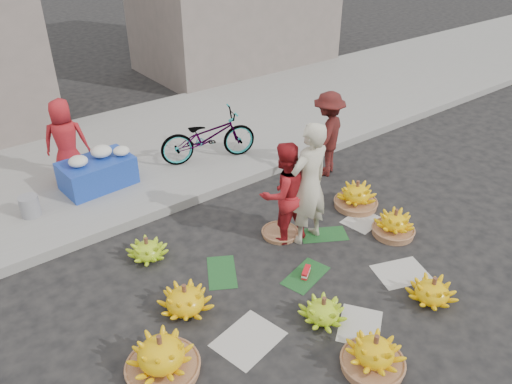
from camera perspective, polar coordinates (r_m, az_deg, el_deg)
ground at (r=6.56m, az=5.15°, el=-8.27°), size 80.00×80.00×0.00m
curb at (r=7.96m, az=-5.46°, el=0.10°), size 40.00×0.25×0.15m
sidewalk at (r=9.62m, az=-12.28°, el=5.09°), size 40.00×4.00×0.12m
newspaper_scatter at (r=6.15m, az=10.25°, el=-11.89°), size 3.20×1.80×0.00m
banana_leaves at (r=6.62m, az=3.34°, el=-7.73°), size 2.00×1.00×0.00m
banana_bunch_0 at (r=5.25m, az=-10.76°, el=-17.96°), size 0.73×0.73×0.49m
banana_bunch_1 at (r=5.76m, az=7.67°, el=-13.27°), size 0.66×0.66×0.33m
banana_bunch_2 at (r=5.36m, az=13.33°, el=-17.59°), size 0.73×0.73×0.44m
banana_bunch_3 at (r=6.27m, az=19.50°, el=-10.62°), size 0.60×0.60×0.35m
banana_bunch_4 at (r=7.24m, az=15.52°, el=-3.55°), size 0.57×0.57×0.41m
banana_bunch_5 at (r=7.74m, az=11.41°, el=-0.41°), size 0.65×0.65×0.45m
banana_bunch_6 at (r=5.85m, az=-8.10°, el=-12.07°), size 0.79×0.79×0.38m
banana_bunch_7 at (r=6.71m, az=-12.33°, el=-6.45°), size 0.54×0.54×0.33m
basket_spare at (r=7.05m, az=2.77°, el=-4.70°), size 0.54×0.54×0.06m
incense_stack at (r=6.37m, az=5.74°, el=-9.10°), size 0.22×0.18×0.09m
vendor_cream at (r=6.57m, az=6.04°, el=0.91°), size 0.65×0.45×1.73m
vendor_red at (r=6.61m, az=3.17°, el=-0.14°), size 0.76×0.62×1.45m
man_striped at (r=8.38m, az=8.18°, el=6.55°), size 1.08×0.90×1.45m
flower_table at (r=8.26m, az=-17.65°, el=2.30°), size 1.13×0.75×0.63m
grey_bucket at (r=7.88m, az=-24.45°, el=-1.48°), size 0.27×0.27×0.31m
flower_vendor at (r=8.41m, az=-20.91°, el=5.45°), size 0.79×0.67×1.37m
bicycle at (r=8.66m, az=-5.50°, el=6.36°), size 1.04×1.77×0.88m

